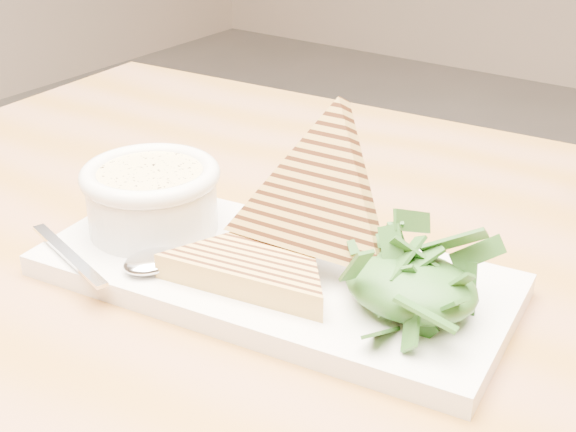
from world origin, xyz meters
The scene contains 12 objects.
table_top centered at (0.22, -0.12, 0.74)m, with size 1.29×0.86×0.04m, color #A16D49.
table_leg_bl centered at (-0.38, 0.26, 0.36)m, with size 0.06×0.06×0.72m, color #A16D49.
platter centered at (0.08, -0.12, 0.77)m, with size 0.36×0.16×0.02m, color white.
soup_bowl centered at (-0.03, -0.13, 0.80)m, with size 0.10×0.10×0.04m, color white.
soup centered at (-0.03, -0.13, 0.82)m, with size 0.09×0.09×0.01m, color #EFD790.
bowl_rim centered at (-0.03, -0.13, 0.82)m, with size 0.11×0.11×0.01m, color white.
sandwich_flat centered at (0.08, -0.13, 0.79)m, with size 0.15×0.15×0.02m, color tan, non-canonical shape.
sandwich_lean centered at (0.11, -0.10, 0.83)m, with size 0.15×0.15×0.08m, color tan, non-canonical shape.
salad_base centered at (0.19, -0.11, 0.79)m, with size 0.09×0.07×0.04m, color #1D4317.
arugula_pile centered at (0.19, -0.11, 0.80)m, with size 0.11×0.10×0.05m, color #39702B, non-canonical shape.
spoon_bowl centered at (0.01, -0.17, 0.78)m, with size 0.03×0.05×0.01m, color silver.
spoon_handle centered at (-0.05, -0.20, 0.78)m, with size 0.12×0.01×0.00m, color silver.
Camera 1 is at (0.39, -0.54, 1.08)m, focal length 50.00 mm.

